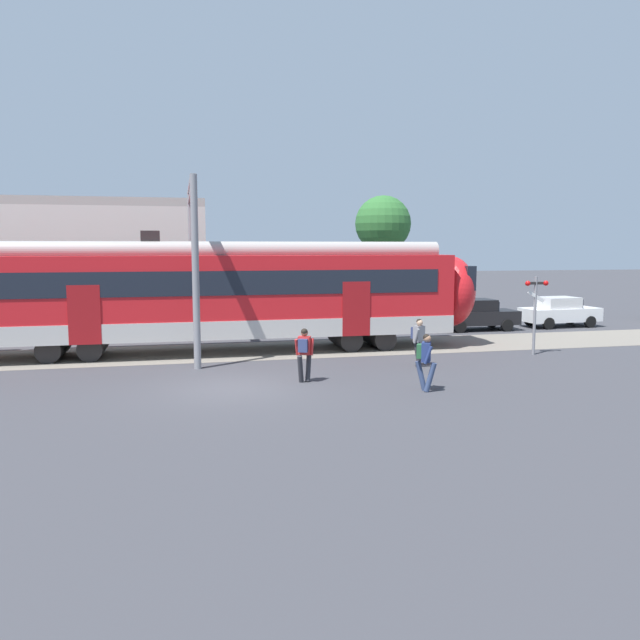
{
  "coord_description": "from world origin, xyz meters",
  "views": [
    {
      "loc": [
        -1.44,
        -18.04,
        4.13
      ],
      "look_at": [
        3.27,
        2.9,
        1.6
      ],
      "focal_mm": 35.0,
      "sensor_mm": 36.0,
      "label": 1
    }
  ],
  "objects_px": {
    "pedestrian_navy": "(425,357)",
    "parked_car_white": "(560,312)",
    "pedestrian_red": "(304,350)",
    "parked_car_black": "(476,314)",
    "crossing_signal": "(535,303)",
    "pedestrian_grey": "(418,338)"
  },
  "relations": [
    {
      "from": "pedestrian_navy",
      "to": "parked_car_white",
      "type": "bearing_deg",
      "value": 44.38
    },
    {
      "from": "crossing_signal",
      "to": "parked_car_black",
      "type": "bearing_deg",
      "value": 81.07
    },
    {
      "from": "pedestrian_grey",
      "to": "crossing_signal",
      "type": "bearing_deg",
      "value": 13.2
    },
    {
      "from": "parked_car_black",
      "to": "crossing_signal",
      "type": "height_order",
      "value": "crossing_signal"
    },
    {
      "from": "pedestrian_red",
      "to": "pedestrian_navy",
      "type": "relative_size",
      "value": 1.0
    },
    {
      "from": "parked_car_black",
      "to": "parked_car_white",
      "type": "bearing_deg",
      "value": 3.36
    },
    {
      "from": "parked_car_white",
      "to": "crossing_signal",
      "type": "relative_size",
      "value": 1.36
    },
    {
      "from": "pedestrian_grey",
      "to": "parked_car_black",
      "type": "relative_size",
      "value": 0.42
    },
    {
      "from": "parked_car_black",
      "to": "pedestrian_grey",
      "type": "bearing_deg",
      "value": -127.46
    },
    {
      "from": "parked_car_black",
      "to": "parked_car_white",
      "type": "distance_m",
      "value": 4.85
    },
    {
      "from": "pedestrian_red",
      "to": "parked_car_white",
      "type": "bearing_deg",
      "value": 33.27
    },
    {
      "from": "parked_car_white",
      "to": "crossing_signal",
      "type": "distance_m",
      "value": 9.49
    },
    {
      "from": "parked_car_black",
      "to": "parked_car_white",
      "type": "height_order",
      "value": "same"
    },
    {
      "from": "pedestrian_navy",
      "to": "parked_car_white",
      "type": "relative_size",
      "value": 0.41
    },
    {
      "from": "pedestrian_red",
      "to": "pedestrian_navy",
      "type": "distance_m",
      "value": 3.69
    },
    {
      "from": "pedestrian_red",
      "to": "parked_car_white",
      "type": "xyz_separation_m",
      "value": [
        15.51,
        10.17,
        -0.21
      ]
    },
    {
      "from": "parked_car_white",
      "to": "parked_car_black",
      "type": "bearing_deg",
      "value": -176.64
    },
    {
      "from": "pedestrian_grey",
      "to": "crossing_signal",
      "type": "relative_size",
      "value": 0.56
    },
    {
      "from": "parked_car_black",
      "to": "parked_car_white",
      "type": "relative_size",
      "value": 0.98
    },
    {
      "from": "pedestrian_navy",
      "to": "pedestrian_grey",
      "type": "xyz_separation_m",
      "value": [
        1.21,
        3.58,
        0.0
      ]
    },
    {
      "from": "pedestrian_red",
      "to": "pedestrian_grey",
      "type": "relative_size",
      "value": 1.0
    },
    {
      "from": "pedestrian_red",
      "to": "parked_car_white",
      "type": "height_order",
      "value": "pedestrian_red"
    }
  ]
}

